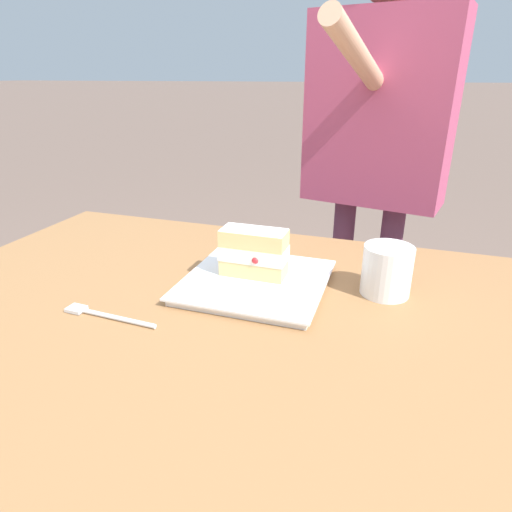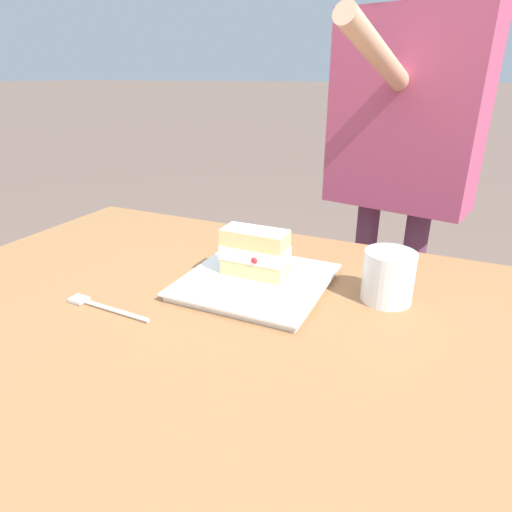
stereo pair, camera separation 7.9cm
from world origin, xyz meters
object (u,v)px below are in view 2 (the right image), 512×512
Objects in this scene: dessert_plate at (256,282)px; cake_slice at (255,252)px; patio_table at (200,365)px; coffee_cup at (388,276)px; diner_person at (405,122)px; dessert_fork at (103,307)px.

dessert_plate is 2.08× the size of cake_slice.
coffee_cup reaches higher than patio_table.
diner_person reaches higher than coffee_cup.
dessert_fork is (0.19, 0.20, -0.06)m from cake_slice.
dessert_fork is 0.98m from diner_person.
patio_table is 0.91m from diner_person.
patio_table is 12.25× the size of coffee_cup.
coffee_cup is 0.06× the size of diner_person.
coffee_cup is at bearing -151.55° from dessert_fork.
diner_person is at bearing -111.57° from dessert_fork.
diner_person reaches higher than dessert_fork.
cake_slice is at bearing -133.16° from dessert_fork.
dessert_plate is 0.75m from diner_person.
diner_person is (0.08, -0.66, 0.19)m from coffee_cup.
patio_table is 0.73× the size of diner_person.
dessert_plate reaches higher than dessert_fork.
cake_slice is 0.24m from coffee_cup.
cake_slice reaches higher than dessert_fork.
coffee_cup is 0.69m from diner_person.
dessert_plate is 1.52× the size of dessert_fork.
coffee_cup is (-0.30, -0.15, 0.18)m from patio_table.
patio_table is 4.31× the size of dessert_plate.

